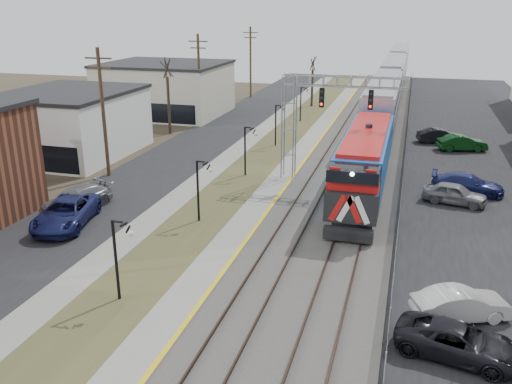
% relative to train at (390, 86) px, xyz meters
% --- Properties ---
extents(street_west, '(7.00, 120.00, 0.04)m').
position_rel_train_xyz_m(street_west, '(-17.00, -26.32, -2.90)').
color(street_west, black).
rests_on(street_west, ground).
extents(sidewalk, '(2.00, 120.00, 0.08)m').
position_rel_train_xyz_m(sidewalk, '(-12.50, -26.32, -2.88)').
color(sidewalk, gray).
rests_on(sidewalk, ground).
extents(grass_median, '(4.00, 120.00, 0.06)m').
position_rel_train_xyz_m(grass_median, '(-9.50, -26.32, -2.89)').
color(grass_median, '#454726').
rests_on(grass_median, ground).
extents(platform, '(2.00, 120.00, 0.24)m').
position_rel_train_xyz_m(platform, '(-6.50, -26.32, -2.80)').
color(platform, gray).
rests_on(platform, ground).
extents(ballast_bed, '(8.00, 120.00, 0.20)m').
position_rel_train_xyz_m(ballast_bed, '(-1.50, -26.32, -2.82)').
color(ballast_bed, '#595651').
rests_on(ballast_bed, ground).
extents(parking_lot, '(16.00, 120.00, 0.04)m').
position_rel_train_xyz_m(parking_lot, '(10.50, -26.32, -2.90)').
color(parking_lot, black).
rests_on(parking_lot, ground).
extents(platform_edge, '(0.24, 120.00, 0.01)m').
position_rel_train_xyz_m(platform_edge, '(-5.62, -26.32, -2.67)').
color(platform_edge, gold).
rests_on(platform_edge, platform).
extents(track_near, '(1.58, 120.00, 0.15)m').
position_rel_train_xyz_m(track_near, '(-3.50, -26.32, -2.64)').
color(track_near, '#2D2119').
rests_on(track_near, ballast_bed).
extents(track_far, '(1.58, 120.00, 0.15)m').
position_rel_train_xyz_m(track_far, '(-0.00, -26.32, -2.64)').
color(track_far, '#2D2119').
rests_on(track_far, ballast_bed).
extents(train, '(3.00, 85.85, 5.33)m').
position_rel_train_xyz_m(train, '(0.00, 0.00, 0.00)').
color(train, blue).
rests_on(train, ground).
extents(signal_gantry, '(9.00, 1.07, 8.15)m').
position_rel_train_xyz_m(signal_gantry, '(-4.28, -33.33, 2.67)').
color(signal_gantry, gray).
rests_on(signal_gantry, ground).
extents(lampposts, '(0.14, 62.14, 4.00)m').
position_rel_train_xyz_m(lampposts, '(-9.50, -43.03, -0.92)').
color(lampposts, black).
rests_on(lampposts, ground).
extents(utility_poles, '(0.28, 80.28, 10.00)m').
position_rel_train_xyz_m(utility_poles, '(-20.00, -36.32, 2.08)').
color(utility_poles, '#4C3823').
rests_on(utility_poles, ground).
extents(fence, '(0.04, 120.00, 1.60)m').
position_rel_train_xyz_m(fence, '(2.70, -26.32, -2.12)').
color(fence, gray).
rests_on(fence, ground).
extents(buildings_west, '(14.00, 67.00, 7.00)m').
position_rel_train_xyz_m(buildings_west, '(-26.50, -37.11, 0.09)').
color(buildings_west, beige).
rests_on(buildings_west, ground).
extents(bare_trees, '(12.30, 42.30, 5.95)m').
position_rel_train_xyz_m(bare_trees, '(-18.16, -22.40, -0.22)').
color(bare_trees, '#382D23').
rests_on(bare_trees, ground).
extents(car_lot_b, '(4.46, 3.01, 1.39)m').
position_rel_train_xyz_m(car_lot_b, '(5.63, -50.71, -2.22)').
color(car_lot_b, silver).
rests_on(car_lot_b, ground).
extents(car_lot_c, '(5.12, 3.16, 1.32)m').
position_rel_train_xyz_m(car_lot_c, '(5.33, -53.59, -2.26)').
color(car_lot_c, black).
rests_on(car_lot_c, ground).
extents(car_lot_d, '(5.15, 2.39, 1.46)m').
position_rel_train_xyz_m(car_lot_d, '(7.21, -33.10, -2.19)').
color(car_lot_d, navy).
rests_on(car_lot_d, ground).
extents(car_lot_e, '(4.49, 2.58, 1.44)m').
position_rel_train_xyz_m(car_lot_e, '(6.21, -35.56, -2.20)').
color(car_lot_e, gray).
rests_on(car_lot_e, ground).
extents(car_lot_f, '(4.69, 2.65, 1.46)m').
position_rel_train_xyz_m(car_lot_f, '(7.70, -20.35, -2.19)').
color(car_lot_f, '#0B3B13').
rests_on(car_lot_f, ground).
extents(car_street_a, '(4.00, 6.41, 1.65)m').
position_rel_train_xyz_m(car_street_a, '(-17.09, -46.26, -2.09)').
color(car_street_a, '#161A4F').
rests_on(car_street_a, ground).
extents(car_street_b, '(3.55, 5.55, 1.50)m').
position_rel_train_xyz_m(car_street_b, '(-18.07, -43.66, -2.17)').
color(car_street_b, slate).
rests_on(car_street_b, ground).
extents(car_lot_g, '(4.52, 2.47, 1.41)m').
position_rel_train_xyz_m(car_lot_g, '(5.78, -17.74, -2.21)').
color(car_lot_g, black).
rests_on(car_lot_g, ground).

